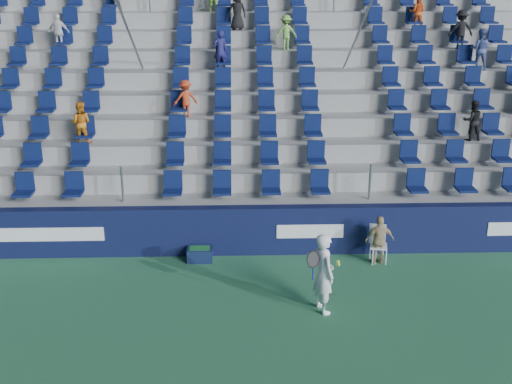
% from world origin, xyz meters
% --- Properties ---
extents(ground, '(70.00, 70.00, 0.00)m').
position_xyz_m(ground, '(0.00, 0.00, 0.00)').
color(ground, '#317248').
rests_on(ground, ground).
extents(sponsor_wall, '(24.00, 0.32, 1.20)m').
position_xyz_m(sponsor_wall, '(0.00, 3.15, 0.60)').
color(sponsor_wall, '#10163C').
rests_on(sponsor_wall, ground).
extents(grandstand, '(24.00, 8.17, 6.63)m').
position_xyz_m(grandstand, '(-0.00, 8.24, 2.14)').
color(grandstand, '#9C9C97').
rests_on(grandstand, ground).
extents(tennis_player, '(0.69, 0.71, 1.68)m').
position_xyz_m(tennis_player, '(1.47, 0.34, 0.84)').
color(tennis_player, white).
rests_on(tennis_player, ground).
extents(line_judge_chair, '(0.46, 0.47, 0.89)m').
position_xyz_m(line_judge_chair, '(3.07, 2.64, 0.51)').
color(line_judge_chair, white).
rests_on(line_judge_chair, ground).
extents(line_judge, '(0.72, 0.36, 1.18)m').
position_xyz_m(line_judge, '(3.07, 2.50, 0.59)').
color(line_judge, tan).
rests_on(line_judge, ground).
extents(ball_bin, '(0.60, 0.39, 0.33)m').
position_xyz_m(ball_bin, '(-1.13, 2.75, 0.18)').
color(ball_bin, '#101B3D').
rests_on(ball_bin, ground).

